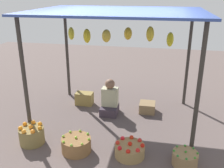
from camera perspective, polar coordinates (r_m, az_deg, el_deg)
ground_plane at (r=5.47m, az=1.06°, el=-7.51°), size 14.00×14.00×0.00m
market_stall_structure at (r=4.88m, az=1.28°, el=13.99°), size 3.16×2.33×2.21m
vendor_person at (r=5.54m, az=-0.51°, el=-3.70°), size 0.36×0.44×0.78m
basket_oranges at (r=4.79m, az=-17.46°, el=-10.78°), size 0.43×0.43×0.36m
basket_limes at (r=4.43m, az=-7.96°, el=-13.24°), size 0.50×0.50×0.29m
basket_red_tomatoes at (r=4.30m, az=3.98°, el=-14.49°), size 0.49×0.49×0.27m
basket_green_chilies at (r=4.26m, az=15.95°, el=-15.66°), size 0.39×0.39×0.25m
wooden_crate_near_vendor at (r=5.73m, az=7.86°, el=-5.16°), size 0.34×0.34×0.21m
wooden_crate_stacked_rear at (r=6.05m, az=-6.19°, el=-3.24°), size 0.40×0.25×0.29m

